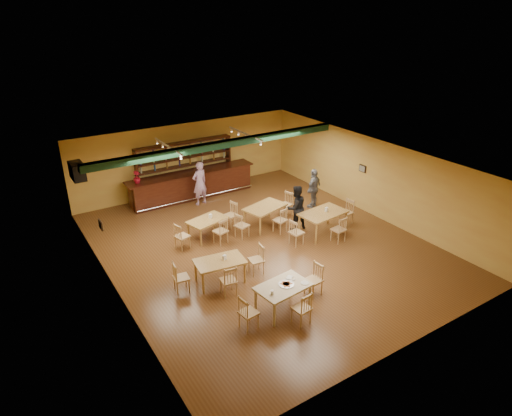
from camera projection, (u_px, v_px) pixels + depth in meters
floor at (263, 245)px, 15.25m from camera, size 12.00×12.00×0.00m
ceiling_beam at (221, 145)px, 16.22m from camera, size 10.00×0.30×0.25m
track_rail_left at (168, 146)px, 15.77m from camera, size 0.05×2.50×0.05m
track_rail_right at (245, 134)px, 17.33m from camera, size 0.05×2.50×0.05m
ac_unit at (78, 171)px, 15.17m from camera, size 0.34×0.70×0.48m
picture_left at (101, 225)px, 12.90m from camera, size 0.04×0.34×0.28m
picture_right at (363, 168)px, 17.36m from camera, size 0.04×0.34×0.28m
bar_counter at (192, 185)px, 18.88m from camera, size 5.56×0.85×1.13m
back_bar_hutch at (185, 168)px, 19.13m from camera, size 4.30×0.40×2.28m
poinsettia at (137, 177)px, 17.41m from camera, size 0.35×0.35×0.49m
dining_table_a at (208, 228)px, 15.69m from camera, size 1.53×1.14×0.68m
dining_table_b at (265, 216)px, 16.48m from camera, size 1.74×1.31×0.78m
dining_table_c at (220, 271)px, 13.10m from camera, size 1.55×1.05×0.72m
dining_table_d at (323, 223)px, 15.89m from camera, size 1.76×1.18×0.83m
near_table at (283, 298)px, 11.88m from camera, size 1.52×1.07×0.76m
pizza_tray at (286, 284)px, 11.77m from camera, size 0.54×0.54×0.01m
parmesan_shaker at (272, 292)px, 11.36m from camera, size 0.08×0.08×0.11m
napkin_stack at (290, 278)px, 12.05m from camera, size 0.25×0.23×0.03m
pizza_server at (290, 281)px, 11.88m from camera, size 0.32×0.10×0.00m
side_plate at (305, 283)px, 11.84m from camera, size 0.24×0.24×0.01m
patron_bar at (200, 183)px, 18.09m from camera, size 0.74×0.55×1.82m
patron_right_a at (296, 208)px, 16.07m from camera, size 0.85×0.68×1.68m
patron_right_b at (314, 188)px, 17.85m from camera, size 1.03×0.74×1.62m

